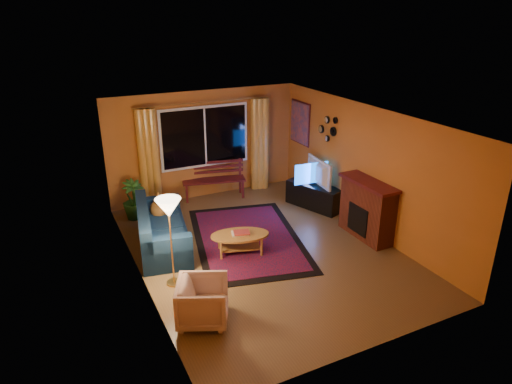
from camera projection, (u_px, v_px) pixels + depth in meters
name	position (u px, v px, depth m)	size (l,w,h in m)	color
floor	(263.00, 250.00, 8.52)	(4.50, 6.00, 0.02)	brown
ceiling	(264.00, 117.00, 7.57)	(4.50, 6.00, 0.02)	white
wall_back	(205.00, 145.00, 10.55)	(4.50, 0.02, 2.50)	#C4722D
wall_left	(135.00, 211.00, 7.12)	(0.02, 6.00, 2.50)	#C4722D
wall_right	(366.00, 169.00, 8.97)	(0.02, 6.00, 2.50)	#C4722D
window	(205.00, 137.00, 10.42)	(2.00, 0.02, 1.30)	black
curtain_rod	(204.00, 102.00, 10.08)	(0.03, 0.03, 3.20)	#BF8C3F
curtain_left	(148.00, 159.00, 9.94)	(0.36, 0.36, 2.24)	gold
curtain_right	(259.00, 144.00, 11.04)	(0.36, 0.36, 2.24)	gold
bench	(214.00, 189.00, 10.76)	(1.46, 0.43, 0.44)	#481214
potted_plant	(133.00, 200.00, 9.64)	(0.48, 0.48, 0.85)	#235B1E
sofa	(163.00, 227.00, 8.48)	(0.85, 1.99, 0.81)	#0D2140
dog	(158.00, 206.00, 8.78)	(0.32, 0.43, 0.47)	brown
armchair	(203.00, 300.00, 6.45)	(0.70, 0.65, 0.72)	beige
floor_lamp	(171.00, 243.00, 7.19)	(0.25, 0.25, 1.51)	#BF8C3F
rug	(247.00, 238.00, 8.90)	(1.98, 3.13, 0.02)	maroon
coffee_table	(240.00, 244.00, 8.33)	(1.06, 1.06, 0.39)	#AD7A36
tv_console	(314.00, 196.00, 10.22)	(0.43, 1.30, 0.54)	black
television	(315.00, 173.00, 10.01)	(1.01, 0.13, 0.58)	black
fireplace	(367.00, 211.00, 8.81)	(0.40, 1.20, 1.10)	maroon
mirror_cluster	(328.00, 127.00, 9.82)	(0.06, 0.60, 0.56)	black
painting	(300.00, 123.00, 10.84)	(0.04, 0.76, 0.96)	#DB5631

